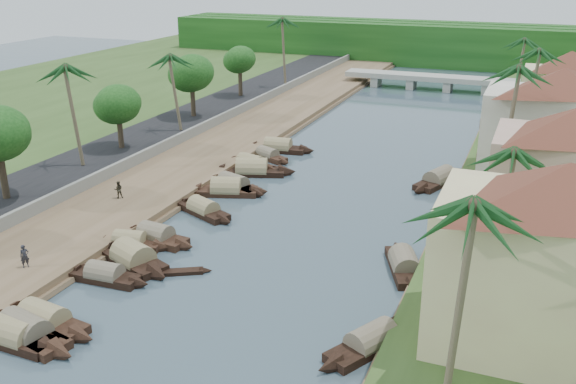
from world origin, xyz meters
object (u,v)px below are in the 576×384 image
at_px(sampan_0, 25,332).
at_px(person_near, 25,256).
at_px(bridge, 430,79).
at_px(sampan_1, 14,337).
at_px(building_near, 556,256).

height_order(sampan_0, person_near, person_near).
distance_m(bridge, person_near, 77.82).
height_order(sampan_0, sampan_1, sampan_0).
xyz_separation_m(sampan_0, person_near, (-5.31, 5.93, 1.20)).
height_order(sampan_1, person_near, person_near).
xyz_separation_m(building_near, sampan_1, (-27.87, -9.11, -5.97)).
bearing_deg(person_near, sampan_0, -103.19).
bearing_deg(bridge, building_near, -75.61).
relative_size(building_near, sampan_0, 1.68).
xyz_separation_m(building_near, person_near, (-32.97, -2.55, -4.77)).
distance_m(bridge, sampan_0, 82.95).
distance_m(bridge, building_near, 76.54).
relative_size(bridge, building_near, 1.89).
bearing_deg(sampan_1, person_near, 130.04).
bearing_deg(sampan_0, bridge, 96.99).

